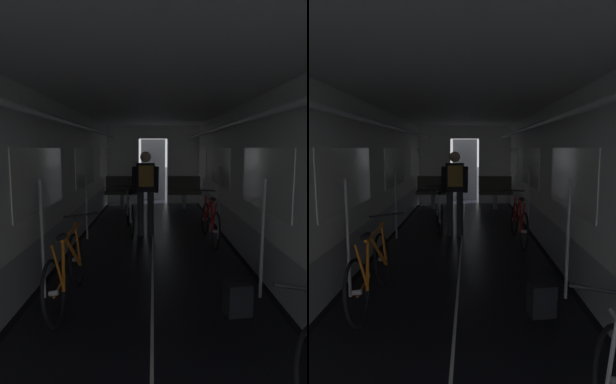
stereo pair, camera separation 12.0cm
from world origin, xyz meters
The scene contains 8 objects.
train_car_shell centered at (0.00, 3.60, 1.70)m, with size 3.14×12.34×2.57m.
bench_seat_far_left centered at (-0.90, 8.07, 0.57)m, with size 0.98×0.51×0.95m.
bench_seat_far_right centered at (0.90, 8.07, 0.57)m, with size 0.98×0.51×0.95m.
bicycle_orange centered at (-0.97, 1.97, 0.38)m, with size 0.44×1.69×0.95m.
bicycle_red centered at (1.06, 4.47, 0.38)m, with size 0.44×1.69×0.94m.
person_cyclist_aisle centered at (-0.14, 4.92, 1.02)m, with size 0.55×0.40×1.69m.
bicycle_white_in_aisle centered at (-0.48, 5.19, 0.38)m, with size 0.46×1.68×0.94m.
backpack_on_floor centered at (0.90, 1.69, 0.17)m, with size 0.26×0.20×0.34m, color black.
Camera 1 is at (0.01, -1.70, 1.74)m, focal length 31.71 mm.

